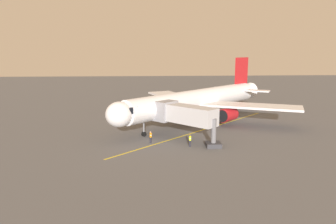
{
  "coord_description": "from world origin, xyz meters",
  "views": [
    {
      "loc": [
        10.8,
        59.31,
        12.75
      ],
      "look_at": [
        7.45,
        7.97,
        3.0
      ],
      "focal_mm": 34.23,
      "sensor_mm": 36.0,
      "label": 1
    }
  ],
  "objects": [
    {
      "name": "ground_plane",
      "position": [
        0.0,
        0.0,
        0.0
      ],
      "size": [
        220.0,
        220.0,
        0.0
      ],
      "primitive_type": "plane",
      "color": "#565659"
    },
    {
      "name": "apron_lead_in_line",
      "position": [
        1.71,
        8.4,
        0.01
      ],
      "size": [
        28.86,
        28.04,
        0.01
      ],
      "primitive_type": "cube",
      "rotation": [
        0.0,
        0.0,
        -0.8
      ],
      "color": "yellow",
      "rests_on": "ground"
    },
    {
      "name": "ground_crew_loader",
      "position": [
        5.09,
        17.61,
        0.89
      ],
      "size": [
        0.26,
        0.41,
        1.71
      ],
      "color": "#23232D",
      "rests_on": "ground"
    },
    {
      "name": "airplane",
      "position": [
        1.51,
        2.2,
        4.0
      ],
      "size": [
        33.21,
        32.95,
        11.5
      ],
      "color": "white",
      "rests_on": "ground"
    },
    {
      "name": "ground_crew_marshaller",
      "position": [
        10.42,
        15.63,
        0.89
      ],
      "size": [
        0.32,
        0.44,
        1.71
      ],
      "color": "#23232D",
      "rests_on": "ground"
    },
    {
      "name": "baggage_cart_portside",
      "position": [
        11.71,
        -12.01,
        0.66
      ],
      "size": [
        2.49,
        2.95,
        1.27
      ],
      "color": "#9E9EA3",
      "rests_on": "ground"
    },
    {
      "name": "jet_bridge",
      "position": [
        5.86,
        13.91,
        3.76
      ],
      "size": [
        9.39,
        9.57,
        5.4
      ],
      "color": "#B7B7BC",
      "rests_on": "ground"
    },
    {
      "name": "tug_near_nose",
      "position": [
        17.32,
        -4.54,
        0.7
      ],
      "size": [
        2.73,
        2.61,
        1.5
      ],
      "color": "white",
      "rests_on": "ground"
    },
    {
      "name": "ground_crew_wing_walker",
      "position": [
        -2.5,
        -2.9,
        0.89
      ],
      "size": [
        0.4,
        0.47,
        1.71
      ],
      "color": "#23232D",
      "rests_on": "ground"
    }
  ]
}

